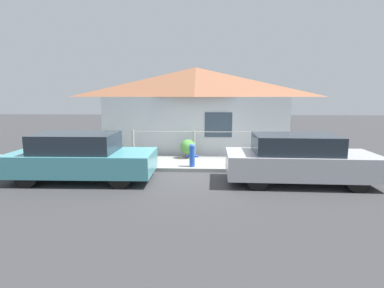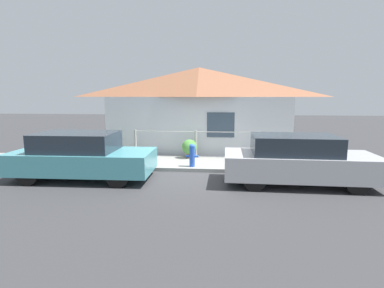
# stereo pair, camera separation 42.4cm
# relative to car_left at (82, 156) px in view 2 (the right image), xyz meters

# --- Properties ---
(ground_plane) EXTENTS (60.00, 60.00, 0.00)m
(ground_plane) POSITION_rel_car_left_xyz_m (3.22, 1.10, -0.71)
(ground_plane) COLOR #38383A
(sidewalk) EXTENTS (24.00, 2.02, 0.12)m
(sidewalk) POSITION_rel_car_left_xyz_m (3.22, 2.11, -0.65)
(sidewalk) COLOR gray
(sidewalk) RESTS_ON ground_plane
(house) EXTENTS (8.04, 2.23, 3.71)m
(house) POSITION_rel_car_left_xyz_m (3.22, 4.53, 2.20)
(house) COLOR silver
(house) RESTS_ON ground_plane
(fence) EXTENTS (4.90, 0.10, 1.05)m
(fence) POSITION_rel_car_left_xyz_m (3.22, 2.97, -0.00)
(fence) COLOR #999993
(fence) RESTS_ON sidewalk
(car_left) EXTENTS (4.21, 1.85, 1.42)m
(car_left) POSITION_rel_car_left_xyz_m (0.00, 0.00, 0.00)
(car_left) COLOR teal
(car_left) RESTS_ON ground_plane
(car_right) EXTENTS (4.22, 1.77, 1.42)m
(car_right) POSITION_rel_car_left_xyz_m (6.35, 0.00, -0.01)
(car_right) COLOR #B7B7BC
(car_right) RESTS_ON ground_plane
(fire_hydrant) EXTENTS (0.43, 0.19, 0.78)m
(fire_hydrant) POSITION_rel_car_left_xyz_m (3.22, 1.40, -0.18)
(fire_hydrant) COLOR blue
(fire_hydrant) RESTS_ON sidewalk
(potted_plant_near_hydrant) EXTENTS (0.58, 0.58, 0.72)m
(potted_plant_near_hydrant) POSITION_rel_car_left_xyz_m (2.98, 2.81, -0.17)
(potted_plant_near_hydrant) COLOR brown
(potted_plant_near_hydrant) RESTS_ON sidewalk
(potted_plant_by_fence) EXTENTS (0.52, 0.52, 0.61)m
(potted_plant_by_fence) POSITION_rel_car_left_xyz_m (0.04, 2.74, -0.26)
(potted_plant_by_fence) COLOR #9E5638
(potted_plant_by_fence) RESTS_ON sidewalk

